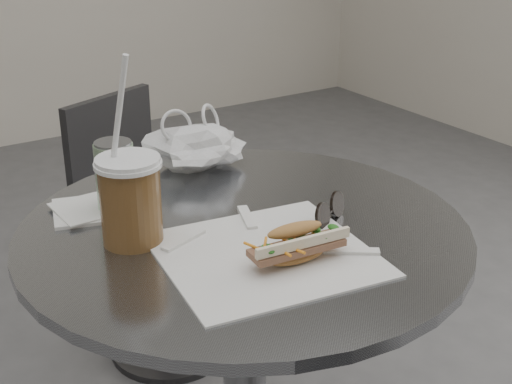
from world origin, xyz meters
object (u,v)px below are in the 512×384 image
banh_mi (296,244)px  drink_can (115,177)px  chair_far (154,245)px  iced_coffee (130,199)px  sunglasses (329,212)px  cafe_table (245,360)px

banh_mi → drink_can: drink_can is taller
chair_far → drink_can: bearing=38.7°
chair_far → iced_coffee: (-0.34, -0.69, 0.48)m
banh_mi → iced_coffee: (-0.18, 0.20, 0.04)m
iced_coffee → sunglasses: 0.33m
banh_mi → sunglasses: banh_mi is taller
drink_can → sunglasses: bearing=-38.9°
iced_coffee → drink_can: (0.02, 0.12, -0.01)m
cafe_table → banh_mi: (-0.00, -0.15, 0.31)m
banh_mi → sunglasses: bearing=38.9°
cafe_table → iced_coffee: (-0.18, 0.05, 0.35)m
cafe_table → banh_mi: 0.34m
banh_mi → drink_can: size_ratio=1.48×
cafe_table → chair_far: bearing=77.8°
banh_mi → sunglasses: 0.16m
iced_coffee → drink_can: iced_coffee is taller
cafe_table → banh_mi: bearing=-91.2°
chair_far → drink_can: size_ratio=5.77×
cafe_table → sunglasses: 0.33m
iced_coffee → drink_can: bearing=78.6°
iced_coffee → banh_mi: bearing=-48.8°
banh_mi → drink_can: bearing=120.1°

